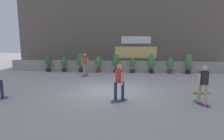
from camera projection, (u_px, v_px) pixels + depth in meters
name	position (u px, v px, depth m)	size (l,w,h in m)	color
ground_plane	(110.00, 91.00, 10.38)	(48.00, 48.00, 0.00)	#B2AFA8
planter_wall	(116.00, 66.00, 16.20)	(18.00, 0.40, 0.90)	gray
building_backdrop	(119.00, 33.00, 19.66)	(20.00, 2.08, 6.50)	#60564C
potted_plant_0	(48.00, 62.00, 16.17)	(0.48, 0.48, 1.43)	black
potted_plant_1	(64.00, 64.00, 16.08)	(0.39, 0.39, 1.25)	#2D2823
potted_plant_2	(81.00, 61.00, 15.92)	(0.56, 0.56, 1.59)	#2D2823
potted_plant_3	(98.00, 63.00, 15.83)	(0.43, 0.43, 1.33)	brown
potted_plant_4	(116.00, 62.00, 15.69)	(0.53, 0.53, 1.52)	brown
potted_plant_5	(133.00, 65.00, 15.62)	(0.37, 0.37, 1.21)	#2D2823
potted_plant_6	(151.00, 62.00, 15.45)	(0.54, 0.54, 1.55)	black
potted_plant_7	(170.00, 65.00, 15.36)	(0.40, 0.40, 1.27)	brown
potted_plant_8	(189.00, 63.00, 15.22)	(0.52, 0.52, 1.51)	black
skater_far_left	(203.00, 83.00, 8.14)	(0.52, 0.81, 1.70)	#72338C
skater_far_right	(85.00, 64.00, 14.25)	(0.55, 0.82, 1.70)	maroon
skater_by_wall_left	(119.00, 81.00, 8.55)	(0.79, 0.57, 1.70)	#266699
skateboard_near_camera	(201.00, 93.00, 9.89)	(0.82, 0.34, 0.08)	#BF8C26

